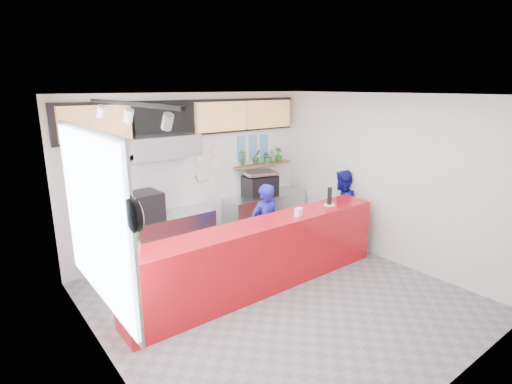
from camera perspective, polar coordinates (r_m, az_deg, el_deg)
floor at (r=6.28m, az=3.31°, el=-14.83°), size 5.00×5.00×0.00m
ceiling at (r=5.46m, az=3.79°, el=13.69°), size 5.00×5.00×0.00m
wall_back at (r=7.68m, az=-8.87°, el=2.62°), size 5.00×0.00×5.00m
wall_left at (r=4.53m, az=-21.17°, el=-7.02°), size 0.00×5.00×5.00m
wall_right at (r=7.53m, az=18.00°, el=1.80°), size 0.00×5.00×5.00m
service_counter at (r=6.31m, az=0.97°, el=-9.08°), size 4.50×0.60×1.10m
cream_band at (r=7.52m, az=-9.17°, el=10.82°), size 5.00×0.02×0.80m
prep_bench at (r=7.38m, az=-12.85°, el=-6.62°), size 1.80×0.60×0.90m
panini_oven at (r=7.04m, az=-15.70°, el=-1.95°), size 0.57×0.57×0.48m
extraction_hood at (r=6.91m, az=-13.48°, el=6.49°), size 1.20×0.70×0.35m
hood_lip at (r=6.94m, az=-13.38°, el=4.86°), size 1.20×0.69×0.31m
right_bench at (r=8.53m, az=1.25°, el=-3.28°), size 1.80×0.60×0.90m
espresso_machine at (r=8.27m, az=0.58°, el=0.89°), size 0.69×0.52×0.42m
espresso_tray at (r=8.21m, az=0.59°, el=2.72°), size 0.72×0.57×0.06m
herb_shelf at (r=8.48m, az=0.96°, el=3.95°), size 1.40×0.18×0.04m
menu_board_far_left at (r=6.75m, az=-21.95°, el=9.07°), size 1.10×0.10×0.55m
menu_board_mid_left at (r=7.16m, az=-12.91°, el=10.03°), size 1.10×0.10×0.55m
menu_board_mid_right at (r=7.72m, az=-4.99°, el=10.68°), size 1.10×0.10×0.55m
menu_board_far_right at (r=8.41m, az=1.78°, el=11.07°), size 1.10×0.10×0.55m
soffit at (r=7.50m, az=-9.04°, el=10.43°), size 4.80×0.04×0.65m
window_pane at (r=4.75m, az=-22.12°, el=-3.56°), size 0.04×2.20×1.90m
window_frame at (r=4.75m, az=-21.89°, el=-3.52°), size 0.03×2.30×2.00m
wall_clock_rim at (r=3.55m, az=-17.07°, el=-3.22°), size 0.05×0.30×0.30m
wall_clock_face at (r=3.56m, az=-16.62°, el=-3.13°), size 0.02×0.26×0.26m
track_rail at (r=4.36m, az=-17.86°, el=11.93°), size 0.05×2.40×0.04m
dec_plate_a at (r=7.68m, az=-7.85°, el=4.55°), size 0.24×0.03×0.24m
dec_plate_b at (r=7.85m, az=-5.93°, el=4.10°), size 0.24×0.03×0.24m
dec_plate_c at (r=7.74m, az=-7.78°, el=2.37°), size 0.24×0.03×0.24m
dec_plate_d at (r=7.83m, az=-5.67°, el=5.94°), size 0.24×0.03×0.24m
photo_frame_a at (r=8.16m, az=-2.14°, el=7.07°), size 0.20×0.02×0.25m
photo_frame_b at (r=8.34m, az=-0.45°, el=7.24°), size 0.20×0.02×0.25m
photo_frame_c at (r=8.52m, az=1.16°, el=7.41°), size 0.20×0.02×0.25m
photo_frame_d at (r=8.20m, az=-2.12°, el=5.33°), size 0.20×0.02×0.25m
photo_frame_e at (r=8.37m, az=-0.45°, el=5.55°), size 0.20×0.02×0.25m
photo_frame_f at (r=8.56m, az=1.16°, el=5.75°), size 0.20×0.02×0.25m
staff_center at (r=6.87m, az=1.25°, el=-5.06°), size 0.57×0.39×1.54m
staff_right at (r=8.11m, az=12.06°, el=-2.24°), size 0.83×0.70×1.53m
herb_a at (r=8.13m, az=-1.86°, el=4.84°), size 0.20×0.15×0.34m
herb_b at (r=8.34m, az=0.09°, el=5.04°), size 0.19×0.16×0.32m
herb_c at (r=8.54m, az=1.72°, el=5.13°), size 0.31×0.28×0.28m
herb_d at (r=8.72m, az=3.23°, el=5.36°), size 0.17×0.15×0.30m
glass_vase at (r=5.06m, az=-17.04°, el=-7.97°), size 0.22×0.22×0.21m
basil_vase at (r=4.95m, az=-17.30°, el=-4.78°), size 0.41×0.39×0.37m
napkin_holder at (r=6.42m, az=6.08°, el=-2.87°), size 0.16×0.13×0.12m
white_plate at (r=7.07m, az=10.41°, el=-1.81°), size 0.26×0.26×0.01m
pepper_mill at (r=7.03m, az=10.47°, el=-0.57°), size 0.09×0.09×0.30m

